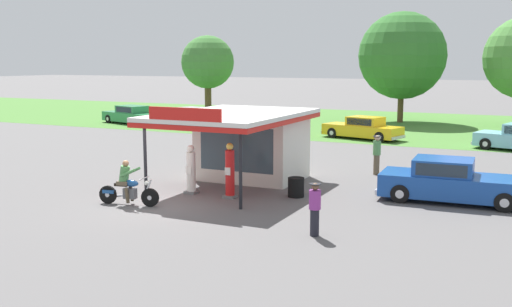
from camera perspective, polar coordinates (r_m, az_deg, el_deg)
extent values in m
plane|color=#5B5959|center=(20.97, -9.21, -4.88)|extent=(300.00, 300.00, 0.00)
cube|color=#477A33|center=(48.40, 11.41, 2.84)|extent=(120.00, 24.00, 0.01)
cube|color=silver|center=(25.02, -0.35, 0.72)|extent=(4.08, 3.01, 2.79)
cube|color=#384C56|center=(23.70, -1.92, 0.39)|extent=(3.26, 0.05, 1.79)
cube|color=silver|center=(23.27, -2.27, 3.76)|extent=(4.78, 7.08, 0.16)
cube|color=red|center=(23.29, -2.27, 3.32)|extent=(4.78, 7.08, 0.18)
cube|color=red|center=(20.22, -6.91, 3.78)|extent=(2.85, 0.08, 0.44)
cylinder|color=black|center=(19.82, -1.50, -1.44)|extent=(0.12, 0.12, 2.79)
cylinder|color=black|center=(21.83, -10.61, -0.63)|extent=(0.12, 0.12, 2.79)
cube|color=slate|center=(22.56, -6.23, -3.71)|extent=(0.44, 0.44, 0.10)
cylinder|color=silver|center=(22.40, -6.27, -1.74)|extent=(0.34, 0.34, 1.48)
cube|color=white|center=(22.23, -6.51, -1.63)|extent=(0.22, 0.02, 0.28)
sphere|color=white|center=(22.25, -6.31, 0.48)|extent=(0.26, 0.26, 0.26)
cube|color=slate|center=(21.75, -2.51, -4.14)|extent=(0.44, 0.44, 0.10)
cylinder|color=red|center=(21.57, -2.53, -1.87)|extent=(0.34, 0.34, 1.66)
cube|color=white|center=(21.40, -2.75, -1.73)|extent=(0.22, 0.02, 0.28)
sphere|color=#EACC4C|center=(21.41, -2.54, 0.68)|extent=(0.26, 0.26, 0.26)
cylinder|color=black|center=(20.67, -10.16, -4.20)|extent=(0.65, 0.20, 0.64)
cylinder|color=silver|center=(20.67, -10.16, -4.20)|extent=(0.18, 0.14, 0.16)
cylinder|color=black|center=(21.43, -14.06, -3.86)|extent=(0.65, 0.20, 0.64)
cylinder|color=silver|center=(21.43, -14.06, -3.86)|extent=(0.18, 0.14, 0.16)
ellipsoid|color=#1E4C8C|center=(20.89, -11.95, -2.82)|extent=(0.59, 0.33, 0.24)
cube|color=#59595E|center=(20.99, -12.03, -3.77)|extent=(0.47, 0.31, 0.36)
cube|color=black|center=(21.07, -12.78, -2.92)|extent=(0.52, 0.33, 0.10)
cylinder|color=silver|center=(20.65, -10.43, -3.42)|extent=(0.38, 0.13, 0.71)
cylinder|color=silver|center=(20.63, -10.76, -2.37)|extent=(0.15, 0.70, 0.04)
sphere|color=silver|center=(20.62, -10.50, -2.82)|extent=(0.16, 0.16, 0.16)
cube|color=#1E4C8C|center=(21.38, -13.96, -3.56)|extent=(0.46, 0.25, 0.12)
cylinder|color=silver|center=(21.33, -12.79, -3.98)|extent=(0.71, 0.19, 0.18)
cube|color=brown|center=(21.02, -12.62, -2.77)|extent=(0.45, 0.40, 0.14)
cylinder|color=brown|center=(21.15, -11.90, -3.78)|extent=(0.16, 0.25, 0.56)
cylinder|color=brown|center=(20.88, -12.31, -3.96)|extent=(0.16, 0.25, 0.56)
cylinder|color=#4C8C4C|center=(20.95, -12.55, -1.93)|extent=(0.46, 0.38, 0.60)
sphere|color=#9E704C|center=(20.85, -12.44, -0.93)|extent=(0.22, 0.22, 0.22)
cylinder|color=#4C8C4C|center=(20.99, -11.72, -1.65)|extent=(0.54, 0.17, 0.31)
cylinder|color=#4C8C4C|center=(20.64, -12.24, -1.85)|extent=(0.54, 0.17, 0.31)
cube|color=#19479E|center=(22.13, 18.44, -2.98)|extent=(5.09, 2.16, 0.78)
cube|color=#19479E|center=(22.04, 17.60, -1.20)|extent=(2.10, 1.78, 0.57)
cube|color=#283847|center=(21.98, 20.17, -1.36)|extent=(0.11, 1.50, 0.46)
cube|color=#283847|center=(22.85, 17.79, -0.86)|extent=(1.71, 0.11, 0.43)
cube|color=#283847|center=(21.22, 17.40, -1.57)|extent=(1.71, 0.11, 0.43)
cube|color=silver|center=(22.50, 11.96, -3.24)|extent=(0.21, 1.83, 0.18)
cylinder|color=black|center=(23.01, 22.81, -3.40)|extent=(0.67, 0.23, 0.66)
cylinder|color=silver|center=(23.01, 22.81, -3.40)|extent=(0.31, 0.23, 0.30)
cylinder|color=black|center=(21.26, 22.80, -4.37)|extent=(0.67, 0.23, 0.66)
cylinder|color=silver|center=(21.26, 22.80, -4.37)|extent=(0.31, 0.23, 0.30)
cylinder|color=black|center=(23.23, 14.40, -2.87)|extent=(0.67, 0.23, 0.66)
cylinder|color=silver|center=(23.23, 14.40, -2.87)|extent=(0.31, 0.23, 0.30)
cylinder|color=black|center=(21.49, 13.69, -3.78)|extent=(0.67, 0.23, 0.66)
cylinder|color=silver|center=(21.49, 13.69, -3.78)|extent=(0.31, 0.23, 0.30)
cube|color=gold|center=(38.69, 10.17, 2.18)|extent=(5.37, 3.04, 0.71)
cube|color=gold|center=(38.51, 10.48, 3.09)|extent=(2.43, 2.05, 0.56)
cube|color=#283847|center=(39.03, 9.18, 3.20)|extent=(0.40, 1.33, 0.45)
cube|color=#283847|center=(37.86, 9.90, 3.01)|extent=(1.72, 0.50, 0.43)
cube|color=#283847|center=(39.16, 11.05, 3.17)|extent=(1.72, 0.50, 0.43)
cube|color=silver|center=(40.08, 7.00, 2.15)|extent=(0.56, 1.64, 0.18)
cube|color=silver|center=(37.48, 13.54, 1.51)|extent=(0.56, 1.64, 0.18)
sphere|color=white|center=(39.59, 6.54, 2.47)|extent=(0.18, 0.18, 0.18)
sphere|color=white|center=(40.52, 7.44, 2.60)|extent=(0.18, 0.18, 0.18)
cylinder|color=black|center=(38.93, 7.36, 1.99)|extent=(0.69, 0.37, 0.66)
cylinder|color=silver|center=(38.93, 7.36, 1.99)|extent=(0.34, 0.29, 0.30)
cylinder|color=black|center=(40.30, 8.64, 2.20)|extent=(0.69, 0.37, 0.66)
cylinder|color=silver|center=(40.30, 8.64, 2.20)|extent=(0.34, 0.29, 0.30)
cylinder|color=black|center=(37.15, 11.81, 1.55)|extent=(0.69, 0.37, 0.66)
cylinder|color=silver|center=(37.15, 11.81, 1.55)|extent=(0.34, 0.29, 0.30)
cylinder|color=black|center=(38.58, 12.99, 1.78)|extent=(0.69, 0.37, 0.66)
cylinder|color=silver|center=(38.58, 12.99, 1.78)|extent=(0.34, 0.29, 0.30)
cube|color=#2D844C|center=(48.45, -11.97, 3.47)|extent=(5.67, 3.33, 0.73)
cube|color=#2D844C|center=(48.23, -11.85, 4.21)|extent=(2.76, 2.25, 0.55)
cube|color=#283847|center=(49.18, -12.65, 4.27)|extent=(0.46, 1.39, 0.44)
cube|color=#283847|center=(47.77, -12.62, 4.14)|extent=(1.95, 0.62, 0.42)
cube|color=#283847|center=(48.70, -11.08, 4.27)|extent=(1.95, 0.62, 0.42)
cube|color=silver|center=(50.70, -13.75, 3.36)|extent=(0.63, 1.72, 0.18)
cube|color=silver|center=(46.31, -9.99, 2.98)|extent=(0.63, 1.72, 0.18)
sphere|color=white|center=(50.35, -14.33, 3.62)|extent=(0.18, 0.18, 0.18)
sphere|color=white|center=(51.01, -13.22, 3.73)|extent=(0.18, 0.18, 0.18)
cylinder|color=black|center=(49.48, -14.01, 3.26)|extent=(0.69, 0.38, 0.66)
cylinder|color=silver|center=(49.48, -14.01, 3.26)|extent=(0.35, 0.30, 0.30)
cylinder|color=black|center=(50.45, -12.37, 3.42)|extent=(0.69, 0.38, 0.66)
cylinder|color=silver|center=(50.45, -12.37, 3.42)|extent=(0.35, 0.30, 0.30)
cylinder|color=black|center=(46.50, -11.51, 3.00)|extent=(0.69, 0.38, 0.66)
cylinder|color=silver|center=(46.50, -11.51, 3.00)|extent=(0.35, 0.30, 0.30)
cylinder|color=black|center=(47.53, -9.82, 3.17)|extent=(0.69, 0.38, 0.66)
cylinder|color=silver|center=(47.53, -9.82, 3.17)|extent=(0.35, 0.30, 0.30)
cube|color=#283847|center=(36.38, 23.00, 2.27)|extent=(0.42, 1.48, 0.45)
cube|color=silver|center=(36.98, 20.54, 1.09)|extent=(0.58, 1.82, 0.18)
sphere|color=white|center=(36.36, 20.23, 1.45)|extent=(0.18, 0.18, 0.18)
sphere|color=white|center=(37.53, 20.87, 1.63)|extent=(0.18, 0.18, 0.18)
cylinder|color=black|center=(35.87, 21.24, 0.87)|extent=(0.69, 0.36, 0.66)
cylinder|color=silver|center=(35.87, 21.24, 0.87)|extent=(0.34, 0.29, 0.30)
cylinder|color=black|center=(37.59, 22.14, 1.16)|extent=(0.69, 0.36, 0.66)
cylinder|color=silver|center=(37.59, 22.14, 1.16)|extent=(0.34, 0.29, 0.30)
cube|color=#993819|center=(40.74, 0.78, 2.73)|extent=(5.47, 2.55, 0.81)
cube|color=#993819|center=(40.58, 0.99, 3.67)|extent=(2.25, 1.90, 0.55)
cube|color=#283847|center=(41.13, -0.21, 3.74)|extent=(0.23, 1.45, 0.44)
cube|color=#283847|center=(39.91, 0.37, 3.58)|extent=(1.74, 0.26, 0.42)
cube|color=#283847|center=(41.27, 1.58, 3.75)|extent=(1.74, 0.26, 0.42)
cube|color=silver|center=(42.25, -2.28, 2.55)|extent=(0.35, 1.77, 0.18)
cube|color=silver|center=(39.42, 4.06, 2.08)|extent=(0.35, 1.77, 0.18)
sphere|color=white|center=(41.74, -2.77, 2.92)|extent=(0.18, 0.18, 0.18)
sphere|color=white|center=(42.70, -1.83, 3.06)|extent=(0.18, 0.18, 0.18)
cylinder|color=black|center=(41.04, -1.99, 2.41)|extent=(0.68, 0.29, 0.66)
cylinder|color=silver|center=(41.04, -1.99, 2.41)|extent=(0.32, 0.26, 0.30)
cylinder|color=black|center=(42.47, -0.64, 2.63)|extent=(0.68, 0.29, 0.66)
cylinder|color=silver|center=(42.47, -0.64, 2.63)|extent=(0.32, 0.26, 0.30)
cylinder|color=black|center=(39.10, 2.32, 2.09)|extent=(0.68, 0.29, 0.66)
cylinder|color=silver|center=(39.10, 2.32, 2.09)|extent=(0.32, 0.26, 0.30)
cylinder|color=black|center=(40.60, 3.58, 2.33)|extent=(0.68, 0.29, 0.66)
cylinder|color=silver|center=(40.60, 3.58, 2.33)|extent=(0.32, 0.26, 0.30)
cube|color=#B7B7BC|center=(44.39, -6.22, 3.19)|extent=(5.12, 2.88, 0.83)
cube|color=#B7B7BC|center=(44.23, -6.11, 4.08)|extent=(2.18, 1.99, 0.56)
cube|color=#283847|center=(44.87, -6.94, 4.13)|extent=(0.36, 1.39, 0.45)
cube|color=#283847|center=(43.67, -6.84, 4.01)|extent=(1.55, 0.39, 0.43)
cube|color=#283847|center=(44.79, -5.40, 4.15)|extent=(1.55, 0.39, 0.43)
cube|color=silver|center=(46.17, -8.37, 3.00)|extent=(0.51, 1.71, 0.18)
cube|color=silver|center=(42.73, -3.88, 2.61)|extent=(0.51, 1.71, 0.18)
sphere|color=white|center=(45.75, -8.92, 3.36)|extent=(0.18, 0.18, 0.18)
sphere|color=white|center=(46.54, -7.86, 3.48)|extent=(0.18, 0.18, 0.18)
cylinder|color=black|center=(45.00, -8.47, 2.89)|extent=(0.69, 0.35, 0.66)
cylinder|color=silver|center=(45.00, -8.47, 2.89)|extent=(0.34, 0.28, 0.30)
cylinder|color=black|center=(46.17, -6.92, 3.07)|extent=(0.69, 0.35, 0.66)
cylinder|color=silver|center=(46.17, -6.92, 3.07)|extent=(0.34, 0.28, 0.30)
cylinder|color=black|center=(42.66, -5.45, 2.62)|extent=(0.69, 0.35, 0.66)
cylinder|color=silver|center=(42.66, -5.45, 2.62)|extent=(0.34, 0.28, 0.30)
cylinder|color=black|center=(43.90, -3.91, 2.82)|extent=(0.69, 0.35, 0.66)
cylinder|color=silver|center=(43.90, -3.91, 2.82)|extent=(0.34, 0.28, 0.30)
cylinder|color=black|center=(17.10, 5.66, -6.62)|extent=(0.26, 0.26, 0.78)
cylinder|color=#8C338C|center=(16.93, 5.70, -4.45)|extent=(0.34, 0.34, 0.55)
sphere|color=brown|center=(16.85, 5.72, -3.19)|extent=(0.21, 0.21, 0.21)
cylinder|color=black|center=(16.83, 5.72, -2.94)|extent=(0.34, 0.34, 0.02)
cylinder|color=brown|center=(26.57, 11.52, -1.07)|extent=(0.26, 0.26, 0.88)
cylinder|color=#4C8C4C|center=(26.45, 11.57, 0.53)|extent=(0.34, 0.34, 0.62)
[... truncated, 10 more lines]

